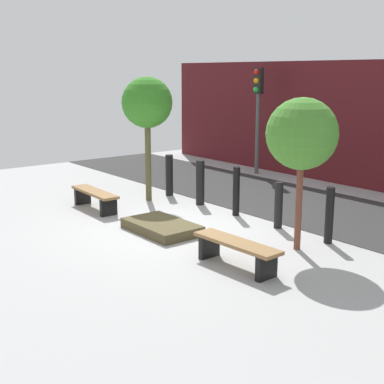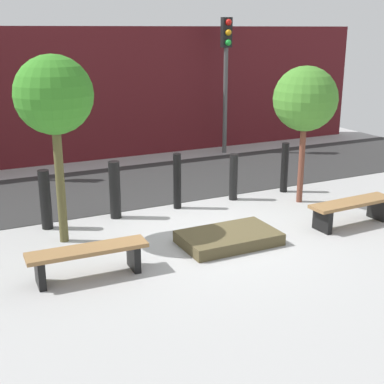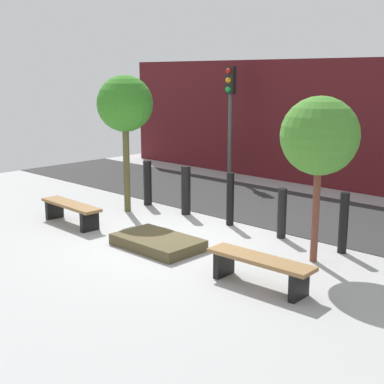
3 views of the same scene
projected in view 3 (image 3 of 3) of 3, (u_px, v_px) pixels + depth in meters
name	position (u px, v px, depth m)	size (l,w,h in m)	color
ground_plane	(176.00, 242.00, 9.93)	(18.00, 18.00, 0.00)	#A2A2A2
road_strip	(283.00, 208.00, 12.41)	(18.00, 3.37, 0.01)	#2D2D2D
building_facade	(349.00, 125.00, 14.12)	(16.20, 0.50, 3.46)	#511419
bench_left	(71.00, 209.00, 11.02)	(1.71, 0.45, 0.45)	black
bench_right	(260.00, 266.00, 7.77)	(1.69, 0.47, 0.45)	black
planter_bed	(158.00, 242.00, 9.59)	(1.59, 0.97, 0.20)	brown
tree_behind_left_bench	(125.00, 105.00, 11.63)	(1.23, 1.23, 3.04)	brown
tree_behind_right_bench	(320.00, 137.00, 8.46)	(1.26, 1.26, 2.72)	brown
bollard_far_left	(148.00, 183.00, 12.64)	(0.20, 0.20, 1.06)	black
bollard_left	(186.00, 190.00, 11.78)	(0.21, 0.21, 1.08)	black
bollard_center	(230.00, 199.00, 10.92)	(0.16, 0.16, 1.10)	black
bollard_right	(282.00, 213.00, 10.08)	(0.17, 0.17, 0.96)	black
bollard_far_right	(343.00, 223.00, 9.22)	(0.16, 0.16, 1.08)	black
traffic_light_west	(230.00, 101.00, 15.51)	(0.28, 0.27, 3.26)	#4D4D4D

